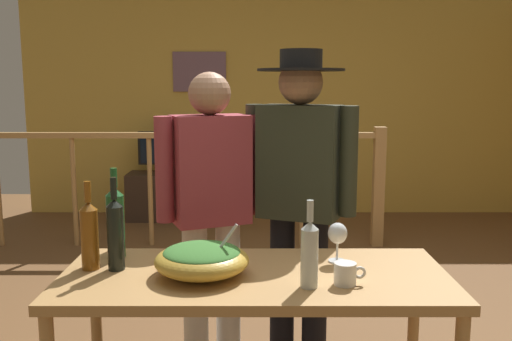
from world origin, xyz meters
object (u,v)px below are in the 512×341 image
object	(u,v)px
flat_screen_tv	(169,149)
salad_bowl	(203,259)
wine_bottle_dark	(116,233)
wine_bottle_clear	(311,253)
wine_bottle_green	(117,221)
wine_glass	(339,235)
person_standing_right	(301,182)
stair_railing	(249,171)
serving_table	(256,292)
mug_white	(347,274)
tv_console	(171,196)
wine_bottle_amber	(91,234)
framed_picture	(201,72)
person_standing_left	(212,199)

from	to	relation	value
flat_screen_tv	salad_bowl	xyz separation A→B (m)	(0.74, -3.93, 0.04)
flat_screen_tv	wine_bottle_dark	distance (m)	3.89
salad_bowl	wine_bottle_clear	size ratio (longest dim) A/B	1.13
wine_bottle_green	wine_bottle_clear	bearing A→B (deg)	-24.48
wine_glass	salad_bowl	bearing A→B (deg)	-163.24
wine_bottle_dark	person_standing_right	size ratio (longest dim) A/B	0.23
wine_glass	flat_screen_tv	bearing A→B (deg)	108.93
stair_railing	serving_table	xyz separation A→B (m)	(0.07, -2.92, -0.02)
wine_glass	mug_white	world-z (taller)	wine_glass
tv_console	wine_bottle_dark	bearing A→B (deg)	-84.19
stair_railing	wine_glass	distance (m)	2.81
stair_railing	person_standing_right	bearing A→B (deg)	-82.33
tv_console	salad_bowl	xyz separation A→B (m)	(0.74, -3.96, 0.57)
wine_bottle_amber	wine_bottle_clear	bearing A→B (deg)	-13.33
wine_glass	framed_picture	bearing A→B (deg)	103.33
wine_bottle_amber	wine_bottle_clear	xyz separation A→B (m)	(0.86, -0.20, -0.01)
tv_console	wine_glass	world-z (taller)	wine_glass
flat_screen_tv	mug_white	size ratio (longest dim) A/B	5.35
tv_console	wine_bottle_dark	distance (m)	3.97
framed_picture	salad_bowl	distance (m)	4.35
stair_railing	flat_screen_tv	world-z (taller)	stair_railing
wine_bottle_dark	person_standing_left	bearing A→B (deg)	63.98
wine_glass	wine_bottle_clear	bearing A→B (deg)	-116.23
flat_screen_tv	person_standing_right	bearing A→B (deg)	-69.81
framed_picture	serving_table	world-z (taller)	framed_picture
wine_glass	wine_bottle_green	bearing A→B (deg)	175.85
wine_bottle_green	serving_table	bearing A→B (deg)	-19.39
salad_bowl	framed_picture	bearing A→B (deg)	95.66
tv_console	mug_white	distance (m)	4.30
framed_picture	wine_glass	world-z (taller)	framed_picture
framed_picture	wine_bottle_dark	distance (m)	4.25
flat_screen_tv	wine_bottle_dark	bearing A→B (deg)	-84.15
mug_white	stair_railing	bearing A→B (deg)	97.61
wine_bottle_clear	person_standing_right	bearing A→B (deg)	88.08
serving_table	mug_white	world-z (taller)	mug_white
wine_bottle_dark	wine_bottle_amber	bearing A→B (deg)	175.26
tv_console	salad_bowl	bearing A→B (deg)	-79.36
wine_bottle_clear	salad_bowl	bearing A→B (deg)	162.44
serving_table	salad_bowl	size ratio (longest dim) A/B	4.14
stair_railing	wine_glass	bearing A→B (deg)	-81.54
wine_bottle_amber	person_standing_left	size ratio (longest dim) A/B	0.23
salad_bowl	person_standing_right	xyz separation A→B (m)	(0.43, 0.73, 0.17)
stair_railing	wine_bottle_green	bearing A→B (deg)	-100.93
wine_glass	mug_white	size ratio (longest dim) A/B	1.40
wine_bottle_amber	person_standing_left	xyz separation A→B (m)	(0.43, 0.66, 0.01)
wine_bottle_green	mug_white	xyz separation A→B (m)	(0.93, -0.33, -0.12)
wine_glass	wine_bottle_dark	distance (m)	0.90
framed_picture	stair_railing	size ratio (longest dim) A/B	0.17
serving_table	mug_white	distance (m)	0.38
serving_table	wine_bottle_amber	xyz separation A→B (m)	(-0.66, 0.05, 0.22)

